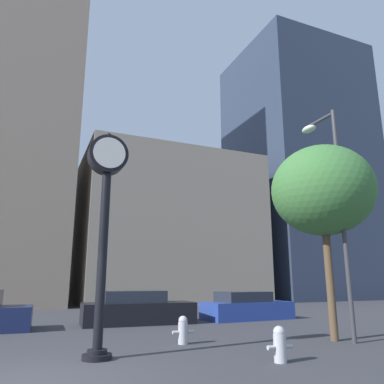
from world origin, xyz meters
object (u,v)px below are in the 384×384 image
street_lamp_right (332,186)px  bare_tree (322,191)px  fire_hydrant_near (280,344)px  car_black (137,310)px  street_clock (105,202)px  car_blue (246,307)px  fire_hydrant_far (183,330)px

street_lamp_right → bare_tree: 0.32m
fire_hydrant_near → car_black: bearing=96.6°
street_clock → fire_hydrant_near: 5.24m
fire_hydrant_near → street_lamp_right: (3.50, 1.66, 4.32)m
street_clock → car_blue: (7.82, 6.46, -3.12)m
car_black → street_lamp_right: (4.48, -6.76, 4.13)m
fire_hydrant_far → street_lamp_right: size_ratio=0.11×
car_black → fire_hydrant_far: (-0.09, -5.33, -0.18)m
street_clock → bare_tree: bare_tree is taller
car_blue → street_lamp_right: 7.91m
car_black → bare_tree: size_ratio=0.76×
street_clock → car_black: size_ratio=1.18×
car_black → fire_hydrant_near: bearing=-80.9°
street_clock → street_lamp_right: size_ratio=0.76×
fire_hydrant_near → car_blue: bearing=63.4°
fire_hydrant_far → street_clock: bearing=-154.9°
car_black → car_blue: size_ratio=1.10×
fire_hydrant_near → street_clock: bearing=152.6°
fire_hydrant_near → street_lamp_right: bearing=25.4°
street_lamp_right → car_blue: bearing=84.2°
street_clock → car_blue: bearing=39.5°
fire_hydrant_near → street_lamp_right: 5.80m
fire_hydrant_far → bare_tree: (4.36, -1.22, 4.19)m
car_blue → fire_hydrant_near: bearing=-119.6°
car_blue → fire_hydrant_near: size_ratio=5.51×
street_lamp_right → bare_tree: size_ratio=1.19×
car_blue → street_lamp_right: (-0.68, -6.68, 4.17)m
street_clock → bare_tree: (6.94, -0.02, 0.92)m
street_clock → bare_tree: 7.00m
fire_hydrant_far → car_black: bearing=89.0°
car_black → street_clock: bearing=-109.7°
fire_hydrant_far → bare_tree: bare_tree is taller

